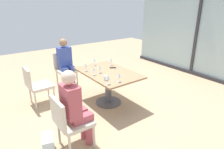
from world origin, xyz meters
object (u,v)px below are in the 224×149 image
object	(u,v)px
wine_glass_2	(94,69)
cell_phone_on_table	(113,68)
chair_front_left	(36,84)
wine_glass_6	(108,77)
chair_side_end	(65,67)
wine_glass_3	(94,60)
person_side_end	(66,61)
wine_glass_4	(100,67)
coffee_cup	(106,78)
dining_table_main	(108,79)
wine_glass_1	(86,65)
handbag_0	(48,145)
person_front_right	(75,106)
chair_front_right	(69,120)
wine_glass_5	(119,75)

from	to	relation	value
wine_glass_2	cell_phone_on_table	xyz separation A→B (m)	(-0.13, 0.58, -0.13)
chair_front_left	wine_glass_6	size ratio (longest dim) A/B	4.70
chair_side_end	wine_glass_3	distance (m)	1.10
person_side_end	wine_glass_6	bearing A→B (deg)	-1.15
wine_glass_4	coffee_cup	bearing A→B (deg)	-17.25
dining_table_main	wine_glass_2	size ratio (longest dim) A/B	7.55
person_side_end	wine_glass_3	xyz separation A→B (m)	(0.86, 0.34, 0.16)
wine_glass_1	coffee_cup	bearing A→B (deg)	4.58
cell_phone_on_table	wine_glass_4	bearing A→B (deg)	-49.29
handbag_0	chair_front_left	bearing A→B (deg)	-176.39
chair_front_left	coffee_cup	xyz separation A→B (m)	(1.18, 0.99, 0.28)
person_front_right	coffee_cup	distance (m)	1.01
dining_table_main	chair_side_end	size ratio (longest dim) A/B	1.61
wine_glass_6	handbag_0	distance (m)	1.44
wine_glass_2	cell_phone_on_table	distance (m)	0.61
wine_glass_6	cell_phone_on_table	world-z (taller)	wine_glass_6
chair_front_right	handbag_0	size ratio (longest dim) A/B	2.90
wine_glass_1	wine_glass_2	xyz separation A→B (m)	(0.31, 0.01, 0.00)
dining_table_main	person_side_end	size ratio (longest dim) A/B	1.11
wine_glass_3	person_front_right	bearing A→B (deg)	-40.33
wine_glass_5	cell_phone_on_table	bearing A→B (deg)	151.28
dining_table_main	chair_front_right	size ratio (longest dim) A/B	1.61
person_side_end	cell_phone_on_table	bearing A→B (deg)	24.54
chair_side_end	coffee_cup	distance (m)	1.90
person_side_end	wine_glass_1	bearing A→B (deg)	-0.65
chair_front_left	handbag_0	distance (m)	1.63
chair_side_end	handbag_0	bearing A→B (deg)	-29.18
person_side_end	coffee_cup	size ratio (longest dim) A/B	14.00
wine_glass_2	wine_glass_6	bearing A→B (deg)	-3.93
dining_table_main	chair_front_left	world-z (taller)	chair_front_left
chair_front_left	wine_glass_1	world-z (taller)	wine_glass_1
wine_glass_1	chair_side_end	bearing A→B (deg)	179.41
coffee_cup	handbag_0	size ratio (longest dim) A/B	0.30
wine_glass_5	coffee_cup	distance (m)	0.27
person_front_right	coffee_cup	xyz separation A→B (m)	(-0.49, 0.88, 0.08)
wine_glass_1	wine_glass_3	size ratio (longest dim) A/B	1.00
wine_glass_2	handbag_0	size ratio (longest dim) A/B	0.62
wine_glass_4	coffee_cup	size ratio (longest dim) A/B	2.06
wine_glass_4	wine_glass_6	distance (m)	0.63
wine_glass_3	wine_glass_6	size ratio (longest dim) A/B	1.00
chair_side_end	dining_table_main	bearing A→B (deg)	12.51
cell_phone_on_table	handbag_0	xyz separation A→B (m)	(0.89, -1.85, -0.59)
dining_table_main	chair_front_right	bearing A→B (deg)	-57.21
wine_glass_3	wine_glass_6	bearing A→B (deg)	-19.25
chair_side_end	cell_phone_on_table	distance (m)	1.51
dining_table_main	wine_glass_6	distance (m)	0.72
wine_glass_2	wine_glass_6	xyz separation A→B (m)	(0.56, -0.04, 0.00)
chair_front_right	wine_glass_2	world-z (taller)	wine_glass_2
wine_glass_5	wine_glass_6	size ratio (longest dim) A/B	1.00
dining_table_main	wine_glass_3	bearing A→B (deg)	179.79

